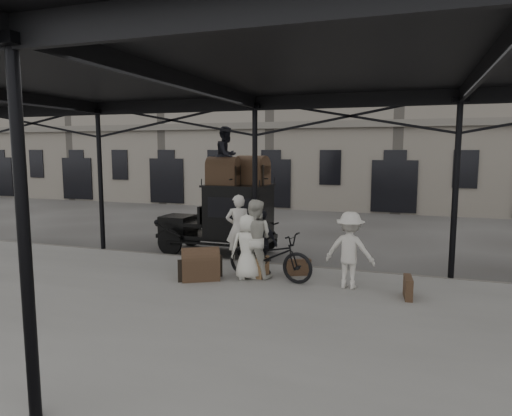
{
  "coord_description": "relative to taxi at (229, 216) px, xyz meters",
  "views": [
    {
      "loc": [
        4.01,
        -9.64,
        3.23
      ],
      "look_at": [
        0.17,
        1.6,
        1.7
      ],
      "focal_mm": 32.0,
      "sensor_mm": 36.0,
      "label": 1
    }
  ],
  "objects": [
    {
      "name": "ground",
      "position": [
        1.25,
        -3.2,
        -1.2
      ],
      "size": [
        120.0,
        120.0,
        0.0
      ],
      "primitive_type": "plane",
      "color": "#383533",
      "rests_on": "ground"
    },
    {
      "name": "platform",
      "position": [
        1.25,
        -5.2,
        -1.13
      ],
      "size": [
        28.0,
        8.0,
        0.15
      ],
      "primitive_type": "cube",
      "color": "slate",
      "rests_on": "ground"
    },
    {
      "name": "canopy",
      "position": [
        1.25,
        -4.92,
        3.39
      ],
      "size": [
        22.5,
        9.0,
        4.74
      ],
      "color": "black",
      "rests_on": "ground"
    },
    {
      "name": "building_frontage",
      "position": [
        1.25,
        14.8,
        5.8
      ],
      "size": [
        64.0,
        8.0,
        14.0
      ],
      "primitive_type": "cube",
      "color": "slate",
      "rests_on": "ground"
    },
    {
      "name": "taxi",
      "position": [
        0.0,
        0.0,
        0.0
      ],
      "size": [
        3.65,
        1.55,
        2.18
      ],
      "color": "black",
      "rests_on": "ground"
    },
    {
      "name": "porter_left",
      "position": [
        0.83,
        -1.4,
        -0.12
      ],
      "size": [
        0.8,
        0.67,
        1.87
      ],
      "primitive_type": "imported",
      "rotation": [
        0.0,
        0.0,
        3.52
      ],
      "color": "beige",
      "rests_on": "platform"
    },
    {
      "name": "porter_midleft",
      "position": [
        1.72,
        -2.64,
        -0.11
      ],
      "size": [
        0.94,
        0.74,
        1.9
      ],
      "primitive_type": "imported",
      "rotation": [
        0.0,
        0.0,
        3.17
      ],
      "color": "beige",
      "rests_on": "platform"
    },
    {
      "name": "porter_centre",
      "position": [
        1.61,
        -2.83,
        -0.28
      ],
      "size": [
        0.9,
        0.8,
        1.55
      ],
      "primitive_type": "imported",
      "rotation": [
        0.0,
        0.0,
        3.65
      ],
      "color": "silver",
      "rests_on": "platform"
    },
    {
      "name": "porter_official",
      "position": [
        1.83,
        -2.38,
        -0.24
      ],
      "size": [
        1.03,
        0.73,
        1.62
      ],
      "primitive_type": "imported",
      "rotation": [
        0.0,
        0.0,
        2.75
      ],
      "color": "black",
      "rests_on": "platform"
    },
    {
      "name": "porter_right",
      "position": [
        4.02,
        -2.78,
        -0.19
      ],
      "size": [
        1.19,
        0.79,
        1.72
      ],
      "primitive_type": "imported",
      "rotation": [
        0.0,
        0.0,
        3.0
      ],
      "color": "beige",
      "rests_on": "platform"
    },
    {
      "name": "bicycle",
      "position": [
        2.14,
        -2.72,
        -0.48
      ],
      "size": [
        2.27,
        1.1,
        1.14
      ],
      "primitive_type": "imported",
      "rotation": [
        0.0,
        0.0,
        1.41
      ],
      "color": "black",
      "rests_on": "platform"
    },
    {
      "name": "porter_roof",
      "position": [
        -0.03,
        -0.1,
        1.84
      ],
      "size": [
        0.83,
        0.97,
        1.73
      ],
      "primitive_type": "imported",
      "rotation": [
        0.0,
        0.0,
        1.35
      ],
      "color": "black",
      "rests_on": "taxi"
    },
    {
      "name": "steamer_trunk_roof_near",
      "position": [
        -0.08,
        -0.25,
        1.32
      ],
      "size": [
        0.95,
        0.59,
        0.69
      ],
      "primitive_type": null,
      "rotation": [
        0.0,
        0.0,
        -0.02
      ],
      "color": "#463220",
      "rests_on": "taxi"
    },
    {
      "name": "steamer_trunk_roof_far",
      "position": [
        0.67,
        0.2,
        1.34
      ],
      "size": [
        1.1,
        0.83,
        0.72
      ],
      "primitive_type": null,
      "rotation": [
        0.0,
        0.0,
        -0.26
      ],
      "color": "#463220",
      "rests_on": "taxi"
    },
    {
      "name": "steamer_trunk_platform",
      "position": [
        0.58,
        -3.26,
        -0.73
      ],
      "size": [
        1.03,
        0.91,
        0.65
      ],
      "primitive_type": null,
      "rotation": [
        0.0,
        0.0,
        0.52
      ],
      "color": "#463220",
      "rests_on": "platform"
    },
    {
      "name": "wicker_hamper",
      "position": [
        1.7,
        -2.58,
        -0.8
      ],
      "size": [
        0.65,
        0.53,
        0.5
      ],
      "primitive_type": "cube",
      "rotation": [
        0.0,
        0.0,
        -0.13
      ],
      "color": "brown",
      "rests_on": "platform"
    },
    {
      "name": "suitcase_upright",
      "position": [
        5.28,
        -3.11,
        -0.83
      ],
      "size": [
        0.21,
        0.61,
        0.45
      ],
      "primitive_type": "cube",
      "rotation": [
        0.0,
        0.0,
        0.1
      ],
      "color": "#463220",
      "rests_on": "platform"
    },
    {
      "name": "suitcase_flat",
      "position": [
        2.71,
        -2.16,
        -0.85
      ],
      "size": [
        0.6,
        0.4,
        0.4
      ],
      "primitive_type": "cube",
      "rotation": [
        0.0,
        0.0,
        0.45
      ],
      "color": "#463220",
      "rests_on": "platform"
    }
  ]
}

